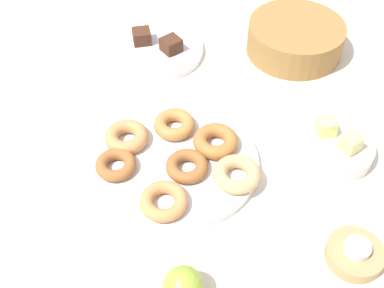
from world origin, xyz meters
TOP-DOWN VIEW (x-y plane):
  - ground_plane at (0.00, 0.00)m, footprint 2.40×2.40m
  - donut_plate at (0.00, 0.00)m, footprint 0.33×0.33m
  - donut_0 at (-0.08, 0.03)m, footprint 0.11×0.11m
  - donut_1 at (0.09, -0.08)m, footprint 0.12×0.12m
  - donut_2 at (0.01, 0.08)m, footprint 0.13×0.13m
  - donut_3 at (-0.04, -0.12)m, footprint 0.09×0.09m
  - donut_4 at (-0.10, -0.07)m, footprint 0.13×0.13m
  - donut_5 at (0.03, -0.00)m, footprint 0.11×0.11m
  - donut_6 at (0.10, 0.07)m, footprint 0.12×0.12m
  - cake_plate at (-0.36, 0.12)m, footprint 0.25×0.25m
  - brownie_near at (-0.40, 0.10)m, footprint 0.06×0.06m
  - brownie_far at (-0.33, 0.15)m, footprint 0.05×0.05m
  - candle_holder at (0.34, 0.17)m, footprint 0.10×0.10m
  - tealight at (0.34, 0.17)m, footprint 0.05×0.05m
  - basket at (-0.19, 0.44)m, footprint 0.33×0.33m
  - fruit_bowl at (0.13, 0.29)m, footprint 0.17×0.17m
  - melon_chunk_left at (0.10, 0.29)m, footprint 0.05×0.05m
  - melon_chunk_right at (0.16, 0.30)m, footprint 0.04×0.04m
  - apple at (0.25, -0.13)m, footprint 0.07×0.07m

SIDE VIEW (x-z plane):
  - ground_plane at x=0.00m, z-range 0.00..0.00m
  - cake_plate at x=-0.36m, z-range 0.00..0.02m
  - donut_plate at x=0.00m, z-range 0.00..0.02m
  - candle_holder at x=0.34m, z-range 0.00..0.03m
  - fruit_bowl at x=0.13m, z-range 0.00..0.03m
  - donut_3 at x=-0.04m, z-range 0.02..0.04m
  - donut_5 at x=0.03m, z-range 0.02..0.04m
  - donut_1 at x=0.09m, z-range 0.02..0.04m
  - donut_0 at x=-0.08m, z-range 0.02..0.04m
  - donut_6 at x=0.10m, z-range 0.02..0.04m
  - donut_4 at x=-0.10m, z-range 0.02..0.05m
  - donut_2 at x=0.01m, z-range 0.02..0.05m
  - brownie_near at x=-0.40m, z-range 0.02..0.05m
  - brownie_far at x=-0.33m, z-range 0.02..0.05m
  - apple at x=0.25m, z-range 0.00..0.07m
  - tealight at x=0.34m, z-range 0.03..0.04m
  - basket at x=-0.19m, z-range 0.00..0.08m
  - melon_chunk_left at x=0.10m, z-range 0.03..0.07m
  - melon_chunk_right at x=0.16m, z-range 0.03..0.07m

